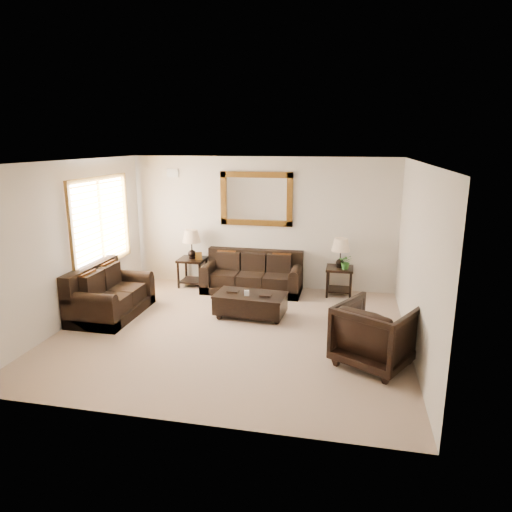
% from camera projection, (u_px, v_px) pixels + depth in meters
% --- Properties ---
extents(room, '(5.51, 5.01, 2.71)m').
position_uv_depth(room, '(231.00, 250.00, 7.05)').
color(room, tan).
rests_on(room, ground).
extents(window, '(0.07, 1.96, 1.66)m').
position_uv_depth(window, '(101.00, 222.00, 8.39)').
color(window, white).
rests_on(window, room).
extents(mirror, '(1.50, 0.06, 1.10)m').
position_uv_depth(mirror, '(256.00, 199.00, 9.30)').
color(mirror, '#44220D').
rests_on(mirror, room).
extents(air_vent, '(0.25, 0.02, 0.18)m').
position_uv_depth(air_vent, '(173.00, 173.00, 9.54)').
color(air_vent, '#999999').
rests_on(air_vent, room).
extents(sofa, '(1.99, 0.86, 0.81)m').
position_uv_depth(sofa, '(253.00, 277.00, 9.33)').
color(sofa, black).
rests_on(sofa, room).
extents(loveseat, '(0.94, 1.58, 0.89)m').
position_uv_depth(loveseat, '(108.00, 297.00, 8.03)').
color(loveseat, black).
rests_on(loveseat, room).
extents(end_table_left, '(0.55, 0.55, 1.21)m').
position_uv_depth(end_table_left, '(192.00, 250.00, 9.55)').
color(end_table_left, black).
rests_on(end_table_left, room).
extents(end_table_right, '(0.53, 0.53, 1.16)m').
position_uv_depth(end_table_right, '(340.00, 258.00, 8.96)').
color(end_table_right, black).
rests_on(end_table_right, room).
extents(coffee_table, '(1.26, 0.74, 0.52)m').
position_uv_depth(coffee_table, '(250.00, 303.00, 7.96)').
color(coffee_table, black).
rests_on(coffee_table, room).
extents(armchair, '(1.24, 1.22, 0.96)m').
position_uv_depth(armchair, '(376.00, 332.00, 6.19)').
color(armchair, black).
rests_on(armchair, floor).
extents(potted_plant, '(0.29, 0.31, 0.23)m').
position_uv_depth(potted_plant, '(346.00, 263.00, 8.87)').
color(potted_plant, '#296021').
rests_on(potted_plant, end_table_right).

